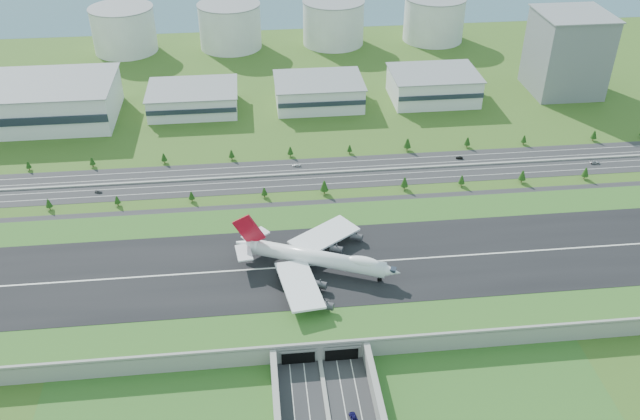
{
  "coord_description": "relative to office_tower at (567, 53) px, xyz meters",
  "views": [
    {
      "loc": [
        -20.25,
        -238.12,
        195.3
      ],
      "look_at": [
        9.21,
        35.0,
        14.58
      ],
      "focal_mm": 38.0,
      "sensor_mm": 36.0,
      "label": 1
    }
  ],
  "objects": [
    {
      "name": "hangar_mid_a",
      "position": [
        -260.0,
        -5.0,
        -20.0
      ],
      "size": [
        58.0,
        42.0,
        15.0
      ],
      "primitive_type": "cube",
      "color": "silver",
      "rests_on": "ground"
    },
    {
      "name": "north_expressway",
      "position": [
        -200.0,
        -100.0,
        -27.44
      ],
      "size": [
        560.0,
        36.0,
        0.12
      ],
      "primitive_type": "cube",
      "color": "#28282B",
      "rests_on": "ground"
    },
    {
      "name": "car_6",
      "position": [
        -22.83,
        -105.8,
        -26.58
      ],
      "size": [
        5.87,
        2.94,
        1.6
      ],
      "primitive_type": "imported",
      "rotation": [
        0.0,
        0.0,
        1.52
      ],
      "color": "#B9B8BD",
      "rests_on": "ground"
    },
    {
      "name": "ground",
      "position": [
        -200.0,
        -195.0,
        -27.5
      ],
      "size": [
        1200.0,
        1200.0,
        0.0
      ],
      "primitive_type": "plane",
      "color": "#3A5C1C",
      "rests_on": "ground"
    },
    {
      "name": "car_2",
      "position": [
        -191.14,
        -274.25,
        -26.68
      ],
      "size": [
        3.25,
        5.39,
        1.4
      ],
      "primitive_type": "imported",
      "rotation": [
        0.0,
        0.0,
        3.33
      ],
      "color": "#100D42",
      "rests_on": "ground"
    },
    {
      "name": "car_7",
      "position": [
        -197.13,
        -90.39,
        -26.72
      ],
      "size": [
        4.72,
        2.37,
        1.32
      ],
      "primitive_type": "imported",
      "rotation": [
        0.0,
        0.0,
        -1.69
      ],
      "color": "white",
      "rests_on": "ground"
    },
    {
      "name": "tree_row",
      "position": [
        -192.2,
        -102.58,
        -22.98
      ],
      "size": [
        503.86,
        48.54,
        8.33
      ],
      "color": "#3D2819",
      "rests_on": "ground"
    },
    {
      "name": "hangar_mid_c",
      "position": [
        -95.0,
        -5.0,
        -18.0
      ],
      "size": [
        58.0,
        42.0,
        19.0
      ],
      "primitive_type": "cube",
      "color": "silver",
      "rests_on": "ground"
    },
    {
      "name": "hangar_mid_b",
      "position": [
        -175.0,
        -5.0,
        -19.0
      ],
      "size": [
        58.0,
        42.0,
        17.0
      ],
      "primitive_type": "cube",
      "color": "silver",
      "rests_on": "ground"
    },
    {
      "name": "airfield_deck",
      "position": [
        -200.0,
        -195.09,
        -23.38
      ],
      "size": [
        520.0,
        100.0,
        9.2
      ],
      "color": "gray",
      "rests_on": "ground"
    },
    {
      "name": "fuel_tank_a",
      "position": [
        -320.0,
        115.0,
        -10.0
      ],
      "size": [
        50.0,
        50.0,
        35.0
      ],
      "primitive_type": "cylinder",
      "color": "silver",
      "rests_on": "ground"
    },
    {
      "name": "office_tower",
      "position": [
        0.0,
        0.0,
        0.0
      ],
      "size": [
        46.0,
        46.0,
        55.0
      ],
      "primitive_type": "cube",
      "color": "slate",
      "rests_on": "ground"
    },
    {
      "name": "car_4",
      "position": [
        -307.03,
        -107.97,
        -26.7
      ],
      "size": [
        4.29,
        2.56,
        1.37
      ],
      "primitive_type": "imported",
      "rotation": [
        0.0,
        0.0,
        1.32
      ],
      "color": "#4E4F53",
      "rests_on": "ground"
    },
    {
      "name": "boeing_747",
      "position": [
        -196.66,
        -197.84,
        -12.82
      ],
      "size": [
        72.19,
        66.82,
        23.68
      ],
      "rotation": [
        0.0,
        0.0,
        -0.4
      ],
      "color": "white",
      "rests_on": "airfield_deck"
    },
    {
      "name": "fuel_tank_d",
      "position": [
        -65.0,
        115.0,
        -10.0
      ],
      "size": [
        50.0,
        50.0,
        35.0
      ],
      "primitive_type": "cylinder",
      "color": "silver",
      "rests_on": "ground"
    },
    {
      "name": "car_5",
      "position": [
        -100.23,
        -91.92,
        -26.7
      ],
      "size": [
        4.37,
        2.47,
        1.36
      ],
      "primitive_type": "imported",
      "rotation": [
        0.0,
        0.0,
        -1.83
      ],
      "color": "black",
      "rests_on": "ground"
    },
    {
      "name": "fuel_tank_b",
      "position": [
        -235.0,
        115.0,
        -10.0
      ],
      "size": [
        50.0,
        50.0,
        35.0
      ],
      "primitive_type": "cylinder",
      "color": "silver",
      "rests_on": "ground"
    },
    {
      "name": "hangar_west",
      "position": [
        -370.0,
        -10.0,
        -15.0
      ],
      "size": [
        120.0,
        60.0,
        25.0
      ],
      "primitive_type": "cube",
      "color": "silver",
      "rests_on": "ground"
    },
    {
      "name": "fuel_tank_c",
      "position": [
        -150.0,
        115.0,
        -10.0
      ],
      "size": [
        50.0,
        50.0,
        35.0
      ],
      "primitive_type": "cylinder",
      "color": "silver",
      "rests_on": "ground"
    }
  ]
}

